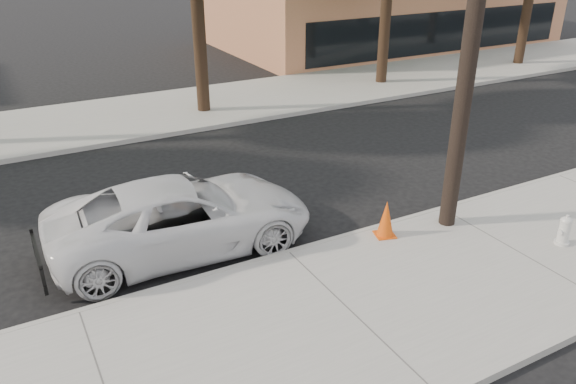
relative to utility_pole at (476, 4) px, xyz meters
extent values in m
plane|color=black|center=(-3.60, 2.70, -4.70)|extent=(120.00, 120.00, 0.00)
cube|color=gray|center=(-3.60, -1.60, -4.62)|extent=(90.00, 4.40, 0.15)
cube|color=gray|center=(-3.60, 11.20, -4.62)|extent=(90.00, 5.00, 0.15)
cube|color=#9E9B93|center=(-3.60, 0.60, -4.62)|extent=(90.00, 0.12, 0.16)
cube|color=#AB6A47|center=(12.40, 18.70, -2.70)|extent=(18.00, 10.00, 4.00)
cylinder|color=black|center=(0.00, 0.00, -0.05)|extent=(0.34, 0.34, 9.00)
cylinder|color=black|center=(-1.60, 10.50, -2.17)|extent=(0.44, 0.44, 4.75)
cylinder|color=black|center=(6.40, 10.80, -2.35)|extent=(0.44, 0.44, 4.40)
cylinder|color=black|center=(14.40, 10.60, -2.25)|extent=(0.44, 0.44, 4.60)
imported|color=silver|center=(-5.28, 1.98, -3.97)|extent=(5.37, 2.69, 1.46)
cylinder|color=silver|center=(1.41, -1.80, -4.52)|extent=(0.30, 0.30, 0.06)
cylinder|color=silver|center=(1.41, -1.80, -4.29)|extent=(0.22, 0.22, 0.51)
ellipsoid|color=silver|center=(1.41, -1.80, -4.02)|extent=(0.24, 0.24, 0.17)
cylinder|color=silver|center=(1.41, -1.80, -4.24)|extent=(0.32, 0.13, 0.10)
cylinder|color=silver|center=(1.41, -1.80, -4.24)|extent=(0.14, 0.18, 0.13)
cube|color=#DA4C0B|center=(-1.52, 0.20, -4.54)|extent=(0.50, 0.50, 0.02)
cone|color=#DA4C0B|center=(-1.52, 0.20, -4.15)|extent=(0.45, 0.45, 0.79)
camera|label=1|loc=(-8.18, -7.81, 1.23)|focal=35.00mm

